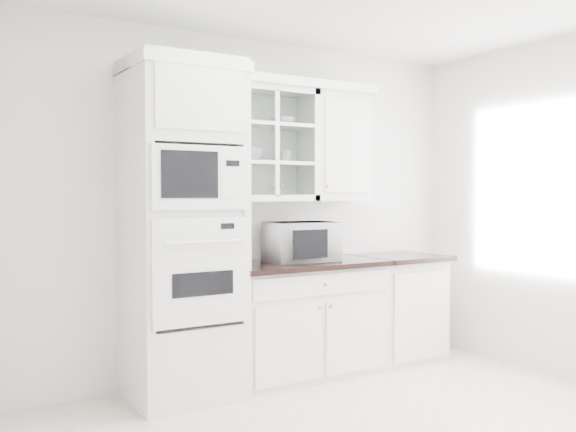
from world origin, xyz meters
TOP-DOWN VIEW (x-y plane):
  - room_shell at (0.00, 0.43)m, footprint 4.00×3.50m
  - oven_column at (-0.75, 1.42)m, footprint 0.76×0.68m
  - base_cabinet_run at (0.28, 1.45)m, footprint 1.32×0.67m
  - extra_base_cabinet at (1.28, 1.45)m, footprint 0.72×0.67m
  - upper_cabinet_glass at (0.03, 1.58)m, footprint 0.80×0.33m
  - upper_cabinet_solid at (0.71, 1.58)m, footprint 0.55×0.33m
  - crown_molding at (-0.07, 1.56)m, footprint 2.14×0.38m
  - countertop_microwave at (0.26, 1.45)m, footprint 0.58×0.50m
  - bowl_a at (-0.18, 1.59)m, footprint 0.23×0.23m
  - bowl_b at (0.18, 1.58)m, footprint 0.21×0.21m
  - cup_a at (-0.08, 1.60)m, footprint 0.17×0.17m
  - cup_b at (0.19, 1.57)m, footprint 0.11×0.11m

SIDE VIEW (x-z plane):
  - base_cabinet_run at x=0.28m, z-range 0.00..0.92m
  - extra_base_cabinet at x=1.28m, z-range 0.00..0.92m
  - countertop_microwave at x=0.26m, z-range 0.92..1.23m
  - oven_column at x=-0.75m, z-range 0.00..2.40m
  - cup_b at x=0.19m, z-range 1.71..1.81m
  - cup_a at x=-0.08m, z-range 1.71..1.82m
  - room_shell at x=0.00m, z-range 0.43..3.13m
  - upper_cabinet_glass at x=0.03m, z-range 1.40..2.30m
  - upper_cabinet_solid at x=0.71m, z-range 1.40..2.30m
  - bowl_a at x=-0.18m, z-range 2.01..2.06m
  - bowl_b at x=0.18m, z-range 2.01..2.07m
  - crown_molding at x=-0.07m, z-range 2.30..2.37m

